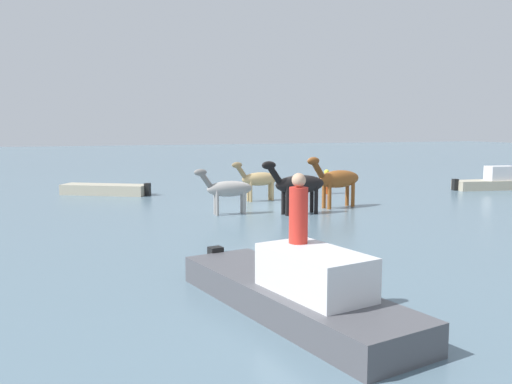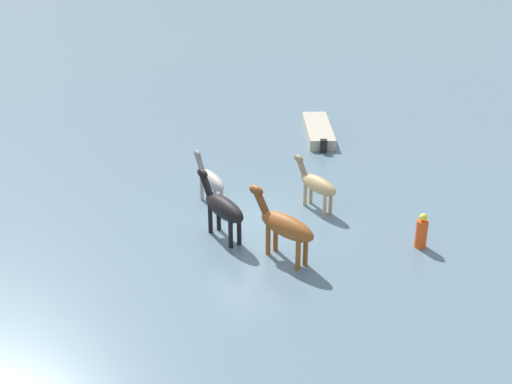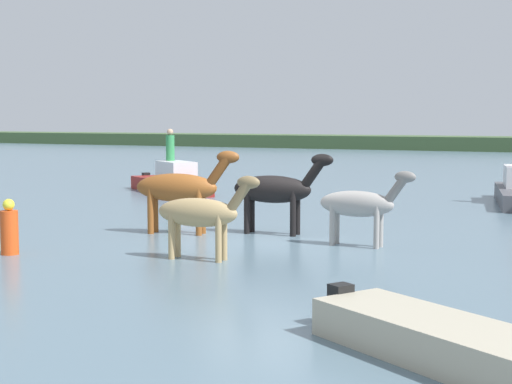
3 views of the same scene
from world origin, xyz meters
The scene contains 10 objects.
ground_plane centered at (0.00, 0.00, 0.00)m, with size 140.05×140.05×0.00m, color slate.
horse_chestnut_trailing centered at (-2.27, 0.20, 1.11)m, with size 2.59×1.04×2.01m.
horse_lead centered at (2.20, 0.32, 0.92)m, with size 2.14×0.51×1.67m.
horse_rear_stallion centered at (-0.06, -2.59, 0.93)m, with size 2.17×0.65×1.68m.
horse_mid_herd centered at (-0.18, 1.13, 1.07)m, with size 2.51×0.72×1.95m.
boat_skiff_near centered at (4.20, 10.73, 0.32)m, with size 2.56×5.64×1.36m.
boat_launch_far centered at (-12.51, -2.55, 0.30)m, with size 4.06×1.62×1.31m.
boat_tender_starboard centered at (5.86, -7.04, 0.16)m, with size 3.99×2.95×0.72m.
person_helmsman_aft centered at (4.11, 10.65, 1.76)m, with size 0.32×0.32×1.19m.
buoy_channel_marker centered at (-3.87, -3.79, 0.51)m, with size 0.36×0.36×1.14m.
Camera 1 is at (7.88, 18.94, 3.19)m, focal length 38.40 mm.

